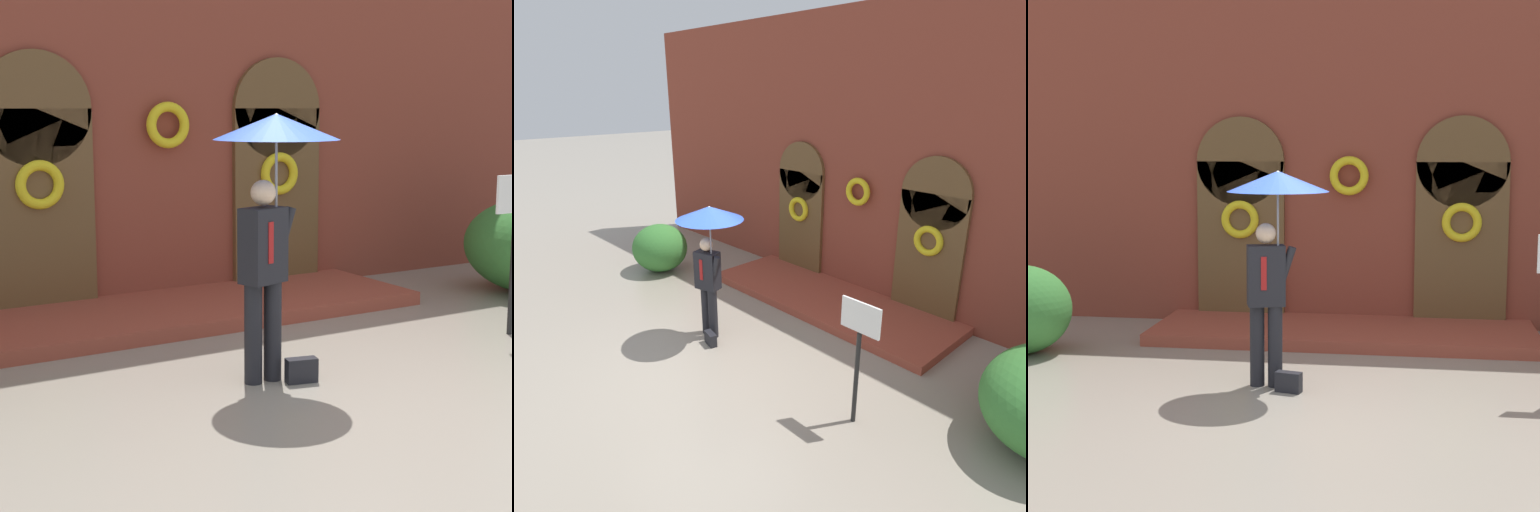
{
  "view_description": "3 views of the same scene",
  "coord_description": "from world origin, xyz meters",
  "views": [
    {
      "loc": [
        -4.43,
        -5.68,
        2.42
      ],
      "look_at": [
        -0.33,
        1.21,
        1.02
      ],
      "focal_mm": 60.0,
      "sensor_mm": 36.0,
      "label": 1
    },
    {
      "loc": [
        5.31,
        -3.56,
        4.09
      ],
      "look_at": [
        -0.29,
        1.72,
        1.29
      ],
      "focal_mm": 32.0,
      "sensor_mm": 36.0,
      "label": 2
    },
    {
      "loc": [
        0.99,
        -8.43,
        2.62
      ],
      "look_at": [
        -0.63,
        1.82,
        1.29
      ],
      "focal_mm": 60.0,
      "sensor_mm": 36.0,
      "label": 3
    }
  ],
  "objects": [
    {
      "name": "person_with_umbrella",
      "position": [
        -0.53,
        0.58,
        1.91
      ],
      "size": [
        1.1,
        1.1,
        2.36
      ],
      "color": "black",
      "rests_on": "ground"
    },
    {
      "name": "handbag",
      "position": [
        -0.35,
        0.38,
        0.11
      ],
      "size": [
        0.3,
        0.18,
        0.22
      ],
      "primitive_type": "cube",
      "rotation": [
        0.0,
        0.0,
        -0.23
      ],
      "color": "black",
      "rests_on": "ground"
    },
    {
      "name": "building_facade",
      "position": [
        -0.0,
        4.15,
        2.68
      ],
      "size": [
        14.0,
        2.3,
        5.6
      ],
      "color": "brown",
      "rests_on": "ground"
    },
    {
      "name": "ground_plane",
      "position": [
        0.0,
        0.0,
        0.0
      ],
      "size": [
        80.0,
        80.0,
        0.0
      ],
      "primitive_type": "plane",
      "color": "gray"
    }
  ]
}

